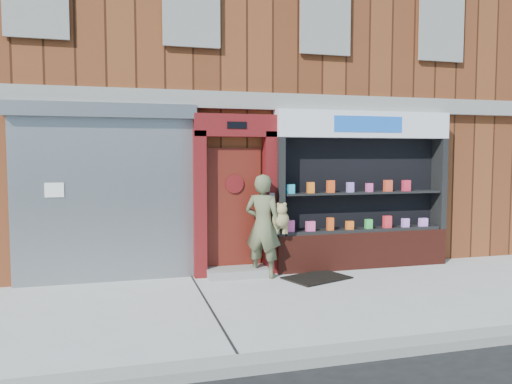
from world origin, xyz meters
name	(u,v)px	position (x,y,z in m)	size (l,w,h in m)	color
ground	(312,300)	(0.00, 0.00, 0.00)	(80.00, 80.00, 0.00)	#9E9E99
curb	(385,349)	(0.00, -2.15, 0.06)	(60.00, 0.30, 0.12)	gray
building	(227,85)	(0.00, 5.99, 4.00)	(12.00, 8.16, 8.00)	#5C2A15
shutter_bay	(105,182)	(-3.00, 1.93, 1.72)	(3.10, 0.30, 3.04)	gray
red_door_bay	(235,195)	(-0.75, 1.86, 1.46)	(1.52, 0.58, 2.90)	#5E1012
pharmacy_bay	(362,197)	(1.75, 1.81, 1.37)	(3.50, 0.41, 3.00)	#511C13
woman	(264,225)	(-0.29, 1.55, 0.93)	(0.87, 0.76, 1.84)	#565B3C
doormat	(317,278)	(0.56, 1.18, 0.01)	(1.07, 0.75, 0.03)	black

